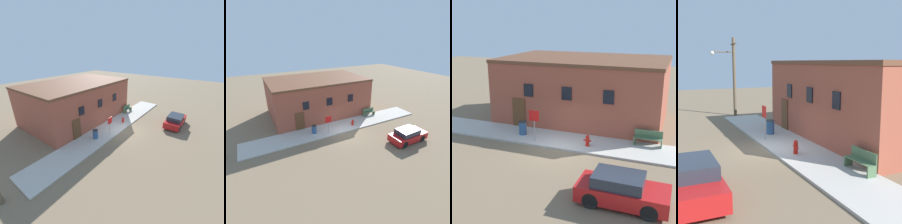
{
  "view_description": "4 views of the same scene",
  "coord_description": "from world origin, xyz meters",
  "views": [
    {
      "loc": [
        -12.89,
        -7.78,
        8.49
      ],
      "look_at": [
        -0.16,
        1.45,
        2.0
      ],
      "focal_mm": 24.0,
      "sensor_mm": 36.0,
      "label": 1
    },
    {
      "loc": [
        -8.73,
        -14.6,
        9.86
      ],
      "look_at": [
        -0.16,
        1.45,
        2.0
      ],
      "focal_mm": 28.0,
      "sensor_mm": 36.0,
      "label": 2
    },
    {
      "loc": [
        6.72,
        -16.25,
        7.61
      ],
      "look_at": [
        -0.16,
        1.45,
        2.0
      ],
      "focal_mm": 50.0,
      "sensor_mm": 36.0,
      "label": 3
    },
    {
      "loc": [
        15.53,
        -5.58,
        4.79
      ],
      "look_at": [
        -0.16,
        1.45,
        2.0
      ],
      "focal_mm": 50.0,
      "sensor_mm": 36.0,
      "label": 4
    }
  ],
  "objects": [
    {
      "name": "ground_plane",
      "position": [
        0.0,
        0.0,
        0.0
      ],
      "size": [
        80.0,
        80.0,
        0.0
      ],
      "primitive_type": "plane",
      "color": "#7A664C"
    },
    {
      "name": "sidewalk",
      "position": [
        0.0,
        1.45,
        0.06
      ],
      "size": [
        21.35,
        2.9,
        0.12
      ],
      "color": "#BCB7AD",
      "rests_on": "ground"
    },
    {
      "name": "brick_building",
      "position": [
        -0.52,
        6.84,
        2.43
      ],
      "size": [
        12.45,
        8.01,
        4.86
      ],
      "color": "#9E4C38",
      "rests_on": "ground"
    },
    {
      "name": "fire_hydrant",
      "position": [
        1.57,
        1.0,
        0.48
      ],
      "size": [
        0.49,
        0.24,
        0.72
      ],
      "color": "red",
      "rests_on": "sidewalk"
    },
    {
      "name": "stop_sign",
      "position": [
        -1.82,
        0.51,
        1.57
      ],
      "size": [
        0.69,
        0.06,
        2.07
      ],
      "color": "gray",
      "rests_on": "sidewalk"
    },
    {
      "name": "bench",
      "position": [
        5.05,
        2.45,
        0.59
      ],
      "size": [
        1.72,
        0.44,
        0.95
      ],
      "color": "#4C6B47",
      "rests_on": "sidewalk"
    },
    {
      "name": "trash_bin",
      "position": [
        -3.15,
        1.39,
        0.58
      ],
      "size": [
        0.54,
        0.54,
        0.93
      ],
      "color": "#2D517F",
      "rests_on": "sidewalk"
    },
    {
      "name": "parked_car",
      "position": [
        4.75,
        -4.41,
        0.68
      ],
      "size": [
        3.89,
        1.73,
        1.4
      ],
      "color": "black",
      "rests_on": "ground"
    }
  ]
}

